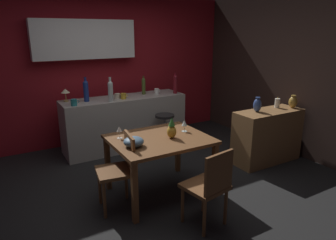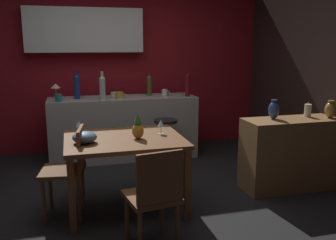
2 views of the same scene
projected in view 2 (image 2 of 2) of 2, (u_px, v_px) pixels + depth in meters
The scene contains 25 objects.
ground_plane at pixel (128, 197), 4.07m from camera, with size 9.00×9.00×0.00m, color black.
wall_kitchen_back at pixel (101, 60), 5.73m from camera, with size 5.20×0.33×2.60m.
wall_side_right at pixel (320, 72), 4.74m from camera, with size 0.10×4.40×2.60m, color #33231E.
dining_table at pixel (124, 146), 3.70m from camera, with size 1.16×0.95×0.74m.
kitchen_counter at pixel (124, 128), 5.42m from camera, with size 2.10×0.60×0.90m, color #B2ADA3.
sideboard_cabinet at pixel (290, 154), 4.27m from camera, with size 1.10×0.44×0.82m, color olive.
chair_near_window at pixel (69, 168), 3.54m from camera, with size 0.45×0.45×0.88m.
chair_by_doorway at pixel (154, 195), 2.95m from camera, with size 0.46×0.46×0.86m.
bar_stool at pixel (166, 141), 5.07m from camera, with size 0.34×0.34×0.65m.
wine_glass_left at pixel (161, 124), 3.81m from camera, with size 0.07×0.07×0.15m.
wine_glass_right at pixel (79, 125), 3.76m from camera, with size 0.07×0.07×0.15m.
pineapple_centerpiece at pixel (138, 128), 3.62m from camera, with size 0.11×0.11×0.25m.
fruit_bowl at pixel (85, 137), 3.47m from camera, with size 0.23×0.23×0.11m, color slate.
wine_bottle_olive at pixel (149, 85), 5.46m from camera, with size 0.07×0.07×0.33m.
wine_bottle_ruby at pixel (188, 84), 5.38m from camera, with size 0.07×0.07×0.38m.
wine_bottle_clear at pixel (102, 87), 5.02m from camera, with size 0.08×0.08×0.39m.
wine_bottle_cobalt at pixel (77, 86), 5.13m from camera, with size 0.08×0.08×0.39m.
cup_white at pixel (165, 93), 5.45m from camera, with size 0.12×0.09×0.10m.
cup_mustard at pixel (120, 95), 5.19m from camera, with size 0.12×0.09×0.09m.
cup_teal at pixel (59, 98), 4.91m from camera, with size 0.13×0.09×0.10m.
cup_cream at pixel (114, 95), 5.26m from camera, with size 0.13×0.10×0.08m.
counter_lamp at pixel (56, 87), 5.21m from camera, with size 0.14×0.14×0.21m.
pillar_candle_tall at pixel (308, 110), 4.31m from camera, with size 0.08×0.08×0.17m.
vase_ceramic_blue at pixel (274, 110), 4.17m from camera, with size 0.12×0.12×0.22m.
vase_brass at pixel (331, 110), 4.24m from camera, with size 0.13×0.13×0.20m.
Camera 2 is at (-0.56, -3.80, 1.66)m, focal length 39.63 mm.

